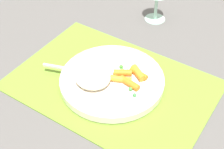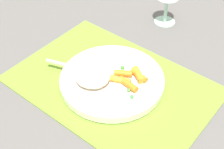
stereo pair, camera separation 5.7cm
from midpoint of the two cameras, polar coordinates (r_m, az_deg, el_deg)
ground_plane at (r=0.81m, az=2.03°, el=-1.88°), size 2.40×2.40×0.00m
placemat at (r=0.81m, az=2.04°, el=-1.73°), size 0.47×0.33×0.01m
plate at (r=0.80m, az=2.06°, el=-1.09°), size 0.25×0.25×0.02m
rice_mound at (r=0.77m, az=-1.30°, el=-0.33°), size 0.09×0.08×0.03m
carrot_portion at (r=0.78m, az=5.22°, el=-0.60°), size 0.08×0.08×0.02m
pea_scatter at (r=0.79m, az=4.91°, el=-0.57°), size 0.08×0.08×0.01m
fork at (r=0.80m, az=-1.19°, el=0.37°), size 0.20×0.08×0.01m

